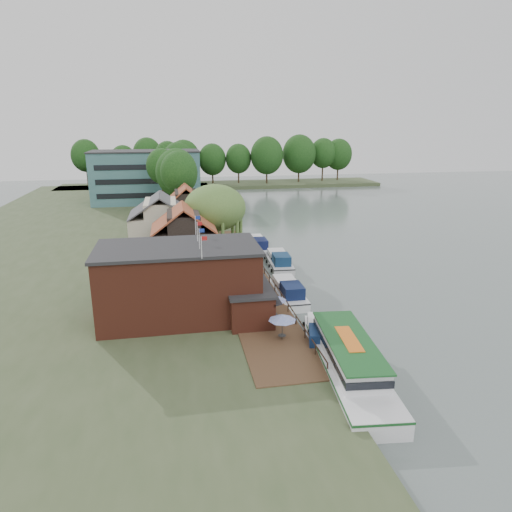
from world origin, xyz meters
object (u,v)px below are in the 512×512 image
cottage_a (184,238)px  pub (200,281)px  cottage_b (161,223)px  cruiser_1 (288,289)px  swan (317,352)px  umbrella_1 (274,306)px  cottage_c (186,211)px  umbrella_3 (257,286)px  cruiser_2 (279,259)px  hotel_block (147,176)px  umbrella_2 (260,297)px  cruiser_0 (320,333)px  umbrella_0 (282,327)px  willow (215,222)px  umbrella_4 (255,281)px  tour_boat (351,361)px  cruiser_3 (257,244)px  umbrella_5 (250,270)px

cottage_a → pub: bearing=-86.2°
cottage_b → cruiser_1: cottage_b is taller
pub → swan: bearing=-40.3°
pub → umbrella_1: 7.67m
cottage_c → umbrella_3: (6.45, -30.12, -2.96)m
cruiser_2 → hotel_block: bearing=113.2°
cottage_a → umbrella_2: cottage_a is taller
umbrella_3 → cruiser_0: (3.89, -10.06, -1.18)m
cruiser_0 → swan: (-0.84, -1.89, -0.89)m
umbrella_0 → umbrella_1: bearing=86.1°
hotel_block → umbrella_0: size_ratio=10.32×
cruiser_2 → cottage_b: bearing=156.0°
hotel_block → cottage_a: (7.00, -56.00, -1.90)m
cottage_a → willow: bearing=48.0°
willow → cruiser_0: bearing=-75.4°
cottage_a → umbrella_0: bearing=-70.7°
umbrella_3 → umbrella_4: bearing=88.0°
pub → willow: size_ratio=1.92×
tour_boat → swan: 4.88m
pub → cruiser_3: pub is taller
hotel_block → umbrella_3: size_ratio=10.62×
cottage_c → cruiser_3: cottage_c is taller
cottage_a → cruiser_3: (11.47, 10.61, -4.00)m
cottage_b → cruiser_2: (15.97, -8.11, -4.05)m
umbrella_0 → swan: (2.85, -1.24, -2.07)m
swan → umbrella_0: bearing=156.5°
cottage_b → umbrella_4: size_ratio=4.04×
willow → umbrella_0: (3.15, -26.83, -3.93)m
cottage_b → umbrella_1: (10.97, -27.17, -2.96)m
cottage_a → cottage_c: 19.03m
hotel_block → willow: hotel_block is taller
umbrella_1 → cottage_a: bearing=114.9°
umbrella_5 → cruiser_3: (3.90, 16.09, -1.04)m
willow → umbrella_0: bearing=-83.3°
cottage_c → cruiser_3: 14.01m
hotel_block → cottage_b: hotel_block is taller
cruiser_2 → cottage_c: bearing=127.9°
umbrella_0 → tour_boat: umbrella_0 is taller
umbrella_1 → umbrella_3: (-0.52, 6.05, 0.00)m
umbrella_0 → swan: size_ratio=5.59×
cruiser_3 → tour_boat: size_ratio=0.68×
cottage_b → cruiser_1: (14.25, -19.95, -4.04)m
umbrella_4 → cruiser_1: size_ratio=0.24×
cottage_b → cottage_c: same height
cottage_b → umbrella_4: (10.51, -19.51, -2.96)m
umbrella_3 → cruiser_3: bearing=79.5°
pub → umbrella_3: 7.89m
umbrella_4 → pub: bearing=-139.8°
hotel_block → cruiser_1: 68.69m
umbrella_3 → cruiser_0: umbrella_3 is taller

